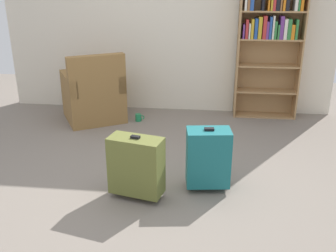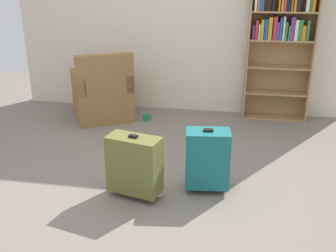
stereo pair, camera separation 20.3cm
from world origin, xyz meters
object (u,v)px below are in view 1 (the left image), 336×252
at_px(bookshelf, 270,39).
at_px(suitcase_olive, 136,166).
at_px(suitcase_teal, 208,158).
at_px(armchair, 94,97).
at_px(mug, 139,118).

distance_m(bookshelf, suitcase_olive, 2.70).
xyz_separation_m(suitcase_olive, suitcase_teal, (0.60, 0.21, 0.01)).
bearing_deg(suitcase_olive, suitcase_teal, 19.23).
bearing_deg(armchair, suitcase_teal, -47.13).
bearing_deg(suitcase_olive, bookshelf, 59.32).
relative_size(bookshelf, suitcase_olive, 2.98).
bearing_deg(suitcase_teal, bookshelf, 70.32).
bearing_deg(bookshelf, suitcase_olive, -120.68).
distance_m(suitcase_olive, suitcase_teal, 0.64).
height_order(mug, suitcase_teal, suitcase_teal).
relative_size(armchair, mug, 7.97).
relative_size(mug, suitcase_teal, 0.21).
height_order(bookshelf, suitcase_olive, bookshelf).
height_order(bookshelf, suitcase_teal, bookshelf).
height_order(armchair, mug, armchair).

